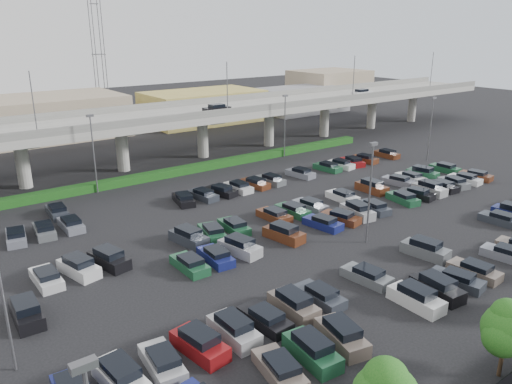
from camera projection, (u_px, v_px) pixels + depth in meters
ground at (312, 219)px, 56.51m from camera, size 280.00×280.00×0.00m
overpass at (173, 119)px, 78.50m from camera, size 150.00×13.00×15.80m
hedge at (199, 167)px, 75.33m from camera, size 66.00×1.60×1.10m
parked_cars at (329, 226)px, 52.81m from camera, size 63.14×41.59×1.67m
light_poles at (273, 168)px, 53.72m from camera, size 66.90×48.38×10.30m
distant_buildings at (161, 109)px, 109.34m from camera, size 138.00×24.00×9.00m
comm_tower at (98, 51)px, 110.10m from camera, size 2.40×2.40×30.00m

